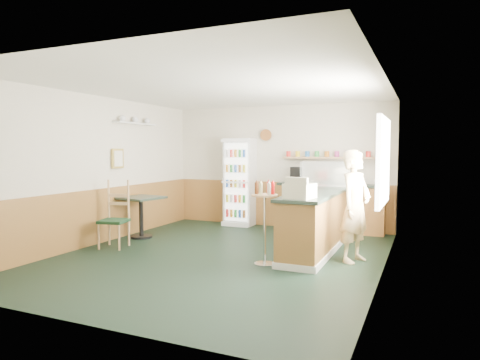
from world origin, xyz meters
The scene contains 13 objects.
ground centered at (0.00, 0.00, 0.00)m, with size 6.00×6.00×0.00m, color black.
room_envelope centered at (-0.23, 0.73, 1.52)m, with size 5.04×6.02×2.72m.
service_counter centered at (1.35, 1.07, 0.46)m, with size 0.68×3.01×1.01m.
back_counter centered at (1.19, 2.80, 0.55)m, with size 2.24×0.42×1.69m.
drinks_fridge centered at (-0.86, 2.74, 0.99)m, with size 0.65×0.54×1.98m.
display_case centered at (1.35, 1.62, 1.25)m, with size 0.86×0.45×0.49m.
cash_register centered at (1.35, -0.12, 1.12)m, with size 0.38×0.40×0.22m, color beige.
shopkeeper centered at (2.05, 0.49, 0.86)m, with size 0.57×0.41×1.71m, color tan.
condiment_stand centered at (0.84, -0.22, 0.80)m, with size 0.40×0.40×1.23m.
newspaper_rack centered at (0.99, 1.19, 0.50)m, with size 0.09×0.47×0.55m.
cafe_table centered at (-2.05, 0.67, 0.57)m, with size 0.85×0.85×0.81m.
cafe_chair centered at (-1.97, -0.13, 0.62)m, with size 0.53×0.53×1.18m.
dog_doorstop centered at (0.87, 0.76, 0.14)m, with size 0.25×0.33×0.30m.
Camera 1 is at (3.03, -6.13, 1.71)m, focal length 32.00 mm.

